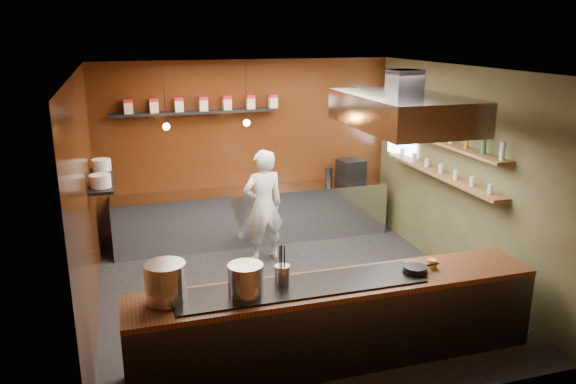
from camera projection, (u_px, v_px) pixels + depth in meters
name	position (u px, v px, depth m)	size (l,w,h in m)	color
floor	(292.00, 295.00, 7.59)	(5.00, 5.00, 0.00)	black
back_wall	(248.00, 150.00, 9.47)	(5.00, 5.00, 0.00)	#3F1C0B
left_wall	(86.00, 206.00, 6.48)	(5.00, 5.00, 0.00)	#3F1C0B
right_wall	(462.00, 175.00, 7.87)	(5.00, 5.00, 0.00)	#464728
ceiling	(293.00, 70.00, 6.76)	(5.00, 5.00, 0.00)	silver
window_pane	(403.00, 127.00, 9.31)	(1.00, 1.00, 0.00)	white
prep_counter	(254.00, 215.00, 9.46)	(4.60, 0.65, 0.90)	silver
pass_counter	(336.00, 321.00, 5.99)	(4.40, 0.72, 0.94)	#38383D
tin_shelf	(194.00, 112.00, 8.90)	(2.60, 0.26, 0.04)	black
plate_shelf	(102.00, 180.00, 7.43)	(0.30, 1.40, 0.04)	black
bottle_shelf_upper	(443.00, 142.00, 7.99)	(0.26, 2.80, 0.04)	#8E5F39
bottle_shelf_lower	(440.00, 174.00, 8.12)	(0.26, 2.80, 0.04)	#8E5F39
extractor_hood	(403.00, 111.00, 6.89)	(1.20, 2.00, 0.72)	#38383D
pendant_left	(166.00, 123.00, 8.16)	(0.10, 0.10, 0.95)	black
pendant_right	(247.00, 119.00, 8.50)	(0.10, 0.10, 0.95)	black
storage_tins	(203.00, 104.00, 8.90)	(2.43, 0.13, 0.22)	beige
plate_stacks	(101.00, 172.00, 7.40)	(0.26, 1.16, 0.16)	white
bottles	(444.00, 132.00, 7.95)	(0.06, 2.66, 0.24)	silver
wine_glasses	(441.00, 168.00, 8.10)	(0.07, 2.37, 0.13)	silver
stockpot_large	(166.00, 282.00, 5.38)	(0.40, 0.40, 0.39)	silver
stockpot_small	(246.00, 280.00, 5.49)	(0.35, 0.35, 0.33)	#B4B7BC
utensil_crock	(282.00, 275.00, 5.75)	(0.16, 0.16, 0.21)	#B4B7BB
frying_pan	(416.00, 269.00, 6.06)	(0.44, 0.27, 0.07)	black
butter_jar	(432.00, 264.00, 6.22)	(0.11, 0.11, 0.10)	gold
espresso_machine	(351.00, 171.00, 9.71)	(0.40, 0.38, 0.40)	black
chef	(263.00, 206.00, 8.55)	(0.64, 0.42, 1.75)	white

